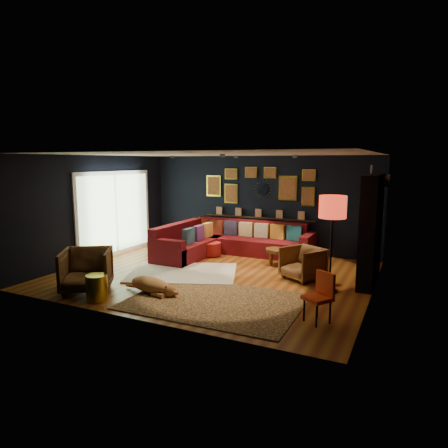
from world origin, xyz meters
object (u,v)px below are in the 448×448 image
at_px(sectional, 225,243).
at_px(floor_lamp, 333,211).
at_px(armchair_left, 86,268).
at_px(gold_stool, 97,288).
at_px(dog, 150,282).
at_px(orange_chair, 321,293).
at_px(coffee_table, 278,252).
at_px(armchair_right, 303,262).
at_px(pouf, 211,249).

relative_size(sectional, floor_lamp, 1.86).
height_order(sectional, floor_lamp, floor_lamp).
height_order(armchair_left, gold_stool, armchair_left).
relative_size(armchair_left, floor_lamp, 0.49).
bearing_deg(dog, armchair_left, -149.13).
bearing_deg(sectional, orange_chair, -45.96).
height_order(coffee_table, orange_chair, orange_chair).
bearing_deg(armchair_right, gold_stool, -105.64).
bearing_deg(coffee_table, armchair_right, -46.89).
xyz_separation_m(orange_chair, floor_lamp, (-0.16, 1.52, 1.09)).
bearing_deg(floor_lamp, dog, -152.86).
bearing_deg(coffee_table, gold_stool, -119.67).
bearing_deg(sectional, armchair_right, -28.04).
xyz_separation_m(pouf, floor_lamp, (3.35, -1.55, 1.35)).
bearing_deg(orange_chair, gold_stool, -134.52).
bearing_deg(dog, sectional, 100.68).
distance_m(coffee_table, floor_lamp, 2.42).
distance_m(sectional, orange_chair, 4.71).
height_order(armchair_left, armchair_right, armchair_left).
distance_m(orange_chair, dog, 3.19).
height_order(pouf, dog, dog).
xyz_separation_m(sectional, armchair_right, (2.45, -1.30, 0.05)).
bearing_deg(gold_stool, pouf, 85.82).
distance_m(sectional, coffee_table, 1.67).
bearing_deg(gold_stool, armchair_left, 150.25).
distance_m(coffee_table, gold_stool, 4.31).
xyz_separation_m(floor_lamp, dog, (-3.03, -1.55, -1.34)).
height_order(armchair_left, orange_chair, armchair_left).
height_order(pouf, armchair_left, armchair_left).
distance_m(armchair_left, armchair_right, 4.33).
relative_size(armchair_right, gold_stool, 1.61).
relative_size(sectional, pouf, 6.73).
bearing_deg(sectional, pouf, -127.53).
bearing_deg(armchair_right, pouf, -169.90).
bearing_deg(armchair_right, armchair_left, -113.35).
xyz_separation_m(gold_stool, dog, (0.60, 0.75, -0.02)).
distance_m(pouf, armchair_left, 3.65).
bearing_deg(armchair_left, orange_chair, -27.61).
relative_size(armchair_right, dog, 0.60).
bearing_deg(sectional, armchair_left, -105.13).
bearing_deg(armchair_right, sectional, -177.61).
distance_m(armchair_left, orange_chair, 4.34).
distance_m(armchair_left, gold_stool, 0.64).
bearing_deg(pouf, floor_lamp, -24.82).
xyz_separation_m(armchair_left, armchair_right, (3.49, 2.56, -0.07)).
distance_m(pouf, dog, 3.12).
relative_size(coffee_table, pouf, 1.70).
relative_size(sectional, dog, 2.73).
bearing_deg(dog, coffee_table, 72.22).
distance_m(sectional, floor_lamp, 3.83).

